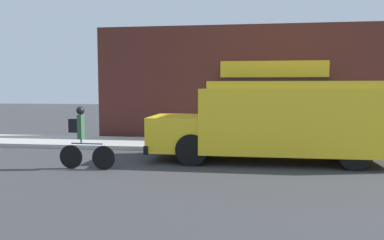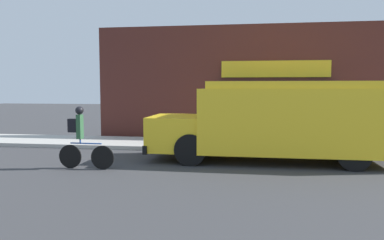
{
  "view_description": "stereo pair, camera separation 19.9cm",
  "coord_description": "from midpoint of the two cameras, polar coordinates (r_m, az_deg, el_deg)",
  "views": [
    {
      "loc": [
        -1.61,
        -12.43,
        2.17
      ],
      "look_at": [
        -3.27,
        -0.2,
        1.1
      ],
      "focal_mm": 35.0,
      "sensor_mm": 36.0,
      "label": 1
    },
    {
      "loc": [
        -1.41,
        -12.4,
        2.17
      ],
      "look_at": [
        -3.27,
        -0.2,
        1.1
      ],
      "focal_mm": 35.0,
      "sensor_mm": 36.0,
      "label": 2
    }
  ],
  "objects": [
    {
      "name": "sidewalk",
      "position": [
        13.9,
        14.85,
        -3.9
      ],
      "size": [
        28.0,
        2.48,
        0.14
      ],
      "color": "#ADAAA3",
      "rests_on": "ground_plane"
    },
    {
      "name": "ground_plane",
      "position": [
        12.69,
        15.45,
        -5.07
      ],
      "size": [
        70.0,
        70.0,
        0.0
      ],
      "primitive_type": "plane",
      "color": "#38383A"
    },
    {
      "name": "trash_bin",
      "position": [
        14.46,
        24.13,
        -1.97
      ],
      "size": [
        0.51,
        0.51,
        0.79
      ],
      "color": "#2D5138",
      "rests_on": "sidewalk"
    },
    {
      "name": "school_bus",
      "position": [
        11.16,
        13.84,
        -0.02
      ],
      "size": [
        7.01,
        2.6,
        2.34
      ],
      "rotation": [
        0.0,
        0.0,
        -0.01
      ],
      "color": "yellow",
      "rests_on": "ground_plane"
    },
    {
      "name": "storefront",
      "position": [
        15.4,
        14.33,
        5.47
      ],
      "size": [
        15.42,
        0.75,
        4.69
      ],
      "color": "#4C231E",
      "rests_on": "ground_plane"
    },
    {
      "name": "cyclist",
      "position": [
        10.39,
        -15.96,
        -2.66
      ],
      "size": [
        1.56,
        0.22,
        1.68
      ],
      "rotation": [
        0.0,
        0.0,
        -0.02
      ],
      "color": "black",
      "rests_on": "ground_plane"
    }
  ]
}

